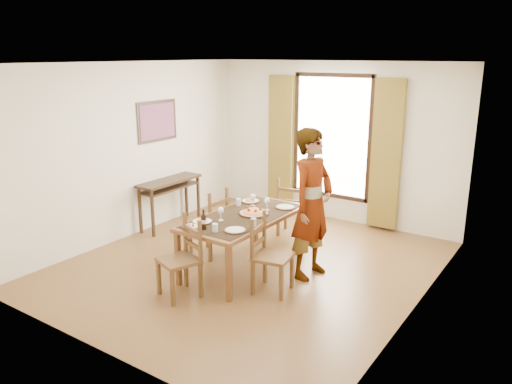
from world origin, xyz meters
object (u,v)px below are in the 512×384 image
Objects in this scene: dining_table at (244,220)px; man at (312,204)px; console_table at (170,186)px; pasta_platter at (254,211)px.

man is at bearing 21.77° from dining_table.
pasta_platter reaches higher than console_table.
pasta_platter is at bearing -16.27° from console_table.
console_table is at bearing 160.27° from dining_table.
console_table is 0.62× the size of man.
man is 4.84× the size of pasta_platter.
man reaches higher than pasta_platter.
dining_table is 0.18m from pasta_platter.
pasta_platter is at bearing 112.55° from man.
man is (0.83, 0.33, 0.28)m from dining_table.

